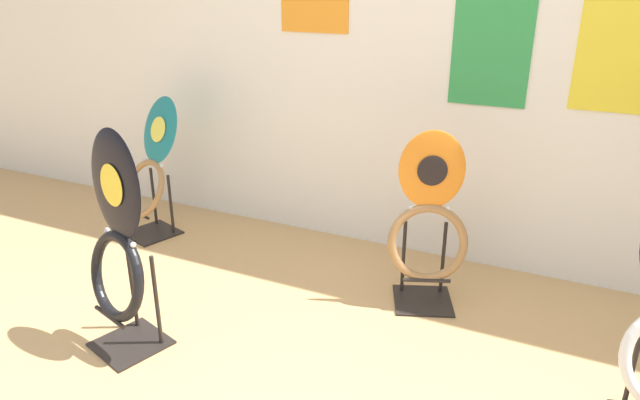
% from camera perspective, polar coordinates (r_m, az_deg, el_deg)
% --- Properties ---
extents(wall_back, '(8.00, 0.07, 2.60)m').
position_cam_1_polar(wall_back, '(3.11, 9.77, 17.46)').
color(wall_back, silver).
rests_on(wall_back, ground_plane).
extents(toilet_seat_display_jazz_black, '(0.40, 0.35, 0.97)m').
position_cam_1_polar(toilet_seat_display_jazz_black, '(2.48, -19.59, -4.47)').
color(toilet_seat_display_jazz_black, black).
rests_on(toilet_seat_display_jazz_black, ground_plane).
extents(toilet_seat_display_teal_sax, '(0.44, 0.43, 0.84)m').
position_cam_1_polar(toilet_seat_display_teal_sax, '(3.60, -16.58, 2.62)').
color(toilet_seat_display_teal_sax, black).
rests_on(toilet_seat_display_teal_sax, ground_plane).
extents(toilet_seat_display_orange_sun, '(0.40, 0.36, 0.87)m').
position_cam_1_polar(toilet_seat_display_orange_sun, '(2.72, 10.79, -2.61)').
color(toilet_seat_display_orange_sun, black).
rests_on(toilet_seat_display_orange_sun, ground_plane).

